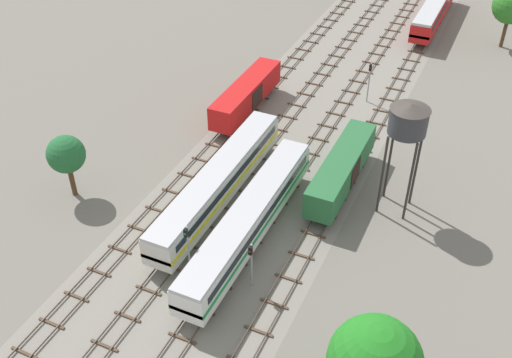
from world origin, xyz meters
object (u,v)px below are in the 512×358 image
Objects in this scene: passenger_coach_left_near at (218,181)px; freight_boxcar_far_left_midfar at (246,94)px; signal_post_near at (369,78)px; freight_boxcar_centre_mid at (342,169)px; passenger_coach_centre_left_nearest at (249,219)px; signal_post_nearest at (251,260)px; signal_post_mid at (188,247)px; passenger_coach_centre_far at (435,8)px; water_tower at (408,122)px.

passenger_coach_left_near is 17.31m from freight_boxcar_far_left_midfar.
signal_post_near reaches higher than freight_boxcar_far_left_midfar.
freight_boxcar_centre_mid and freight_boxcar_far_left_midfar have the same top height.
passenger_coach_centre_left_nearest is at bearing -36.87° from passenger_coach_left_near.
signal_post_near is (-2.48, 17.95, 0.85)m from freight_boxcar_centre_mid.
freight_boxcar_centre_mid is 15.78m from signal_post_nearest.
signal_post_nearest is 5.16m from signal_post_mid.
passenger_coach_centre_left_nearest is 3.82× the size of signal_post_mid.
signal_post_nearest is (-2.48, -15.57, 0.54)m from freight_boxcar_centre_mid.
freight_boxcar_centre_mid is at bearing -89.99° from passenger_coach_centre_far.
signal_post_nearest is (-8.07, -14.93, -6.62)m from water_tower.
water_tower reaches higher than passenger_coach_centre_left_nearest.
water_tower is at bearing -83.13° from passenger_coach_centre_far.
passenger_coach_left_near reaches higher than freight_boxcar_far_left_midfar.
passenger_coach_left_near is 11.28m from signal_post_nearest.
water_tower is 21.23m from signal_post_near.
passenger_coach_centre_far is (14.82, 36.26, 0.16)m from freight_boxcar_far_left_midfar.
water_tower reaches higher than signal_post_mid.
freight_boxcar_centre_mid is 45.78m from passenger_coach_centre_far.
passenger_coach_centre_left_nearest is 1.00× the size of passenger_coach_left_near.
signal_post_mid is (-2.47, -6.15, 1.02)m from passenger_coach_centre_left_nearest.
passenger_coach_centre_left_nearest is 22.57m from freight_boxcar_far_left_midfar.
signal_post_near is (0.00, 33.53, 0.31)m from signal_post_nearest.
passenger_coach_left_near and passenger_coach_centre_far have the same top height.
freight_boxcar_far_left_midfar is 0.64× the size of passenger_coach_centre_far.
signal_post_mid is (-4.94, -34.89, 0.34)m from signal_post_near.
water_tower is 21.69m from signal_post_mid.
freight_boxcar_far_left_midfar is (-9.88, 20.29, -0.16)m from passenger_coach_centre_left_nearest.
passenger_coach_centre_far is (9.88, 52.85, 0.00)m from passenger_coach_left_near.
passenger_coach_centre_left_nearest is at bearing 68.11° from signal_post_mid.
signal_post_nearest is at bearing -99.04° from freight_boxcar_centre_mid.
water_tower reaches higher than signal_post_nearest.
passenger_coach_centre_left_nearest is 56.77m from passenger_coach_centre_far.
passenger_coach_centre_far is 27.94m from signal_post_near.
passenger_coach_centre_left_nearest is 6.18m from passenger_coach_left_near.
freight_boxcar_far_left_midfar is (-14.82, 9.51, 0.00)m from freight_boxcar_centre_mid.
passenger_coach_left_near is 4.73× the size of signal_post_nearest.
freight_boxcar_far_left_midfar is 2.43× the size of signal_post_mid.
freight_boxcar_centre_mid is 17.61m from freight_boxcar_far_left_midfar.
freight_boxcar_far_left_midfar is 27.96m from signal_post_nearest.
signal_post_mid is (-7.41, -62.71, 1.02)m from passenger_coach_centre_far.
freight_boxcar_far_left_midfar is at bearing 106.57° from passenger_coach_left_near.
freight_boxcar_centre_mid is 1.00× the size of freight_boxcar_far_left_midfar.
freight_boxcar_far_left_midfar is 23.89m from water_tower.
water_tower is 1.97× the size of signal_post_mid.
freight_boxcar_far_left_midfar is 3.01× the size of signal_post_nearest.
passenger_coach_centre_far is 3.82× the size of signal_post_mid.
freight_boxcar_centre_mid is 18.52m from signal_post_mid.
signal_post_mid is at bearing -98.06° from signal_post_near.
signal_post_mid is at bearing -164.63° from signal_post_nearest.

